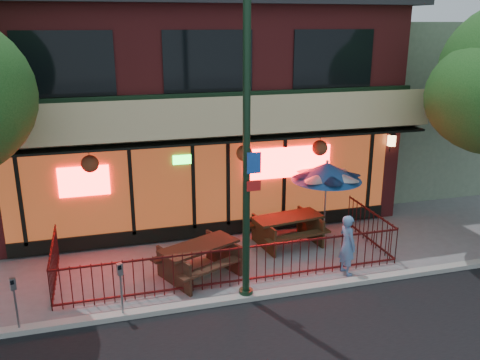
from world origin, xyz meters
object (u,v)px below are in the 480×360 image
(pedestrian, at_px, (347,245))
(parking_meter_far, at_px, (15,296))
(picnic_table_right, at_px, (288,226))
(picnic_table_left, at_px, (199,256))
(parking_meter_near, at_px, (121,281))
(patio_umbrella, at_px, (327,171))
(street_light, at_px, (247,164))

(pedestrian, bearing_deg, parking_meter_far, 87.22)
(parking_meter_far, bearing_deg, picnic_table_right, 21.08)
(picnic_table_left, relative_size, parking_meter_near, 1.89)
(parking_meter_near, height_order, parking_meter_far, parking_meter_near)
(patio_umbrella, distance_m, parking_meter_near, 6.69)
(picnic_table_left, bearing_deg, patio_umbrella, 20.42)
(picnic_table_left, xyz_separation_m, parking_meter_near, (-1.93, -1.39, 0.31))
(picnic_table_right, distance_m, parking_meter_near, 5.36)
(picnic_table_right, xyz_separation_m, parking_meter_near, (-4.68, -2.59, 0.31))
(picnic_table_left, bearing_deg, parking_meter_far, -160.72)
(parking_meter_near, bearing_deg, patio_umbrella, 25.89)
(parking_meter_near, bearing_deg, street_light, 1.62)
(picnic_table_left, relative_size, parking_meter_far, 1.95)
(parking_meter_far, bearing_deg, parking_meter_near, -0.00)
(picnic_table_right, relative_size, parking_meter_far, 1.74)
(street_light, relative_size, parking_meter_far, 5.74)
(patio_umbrella, bearing_deg, parking_meter_near, -154.11)
(picnic_table_left, height_order, parking_meter_far, parking_meter_far)
(picnic_table_left, distance_m, parking_meter_near, 2.40)
(picnic_table_right, height_order, patio_umbrella, patio_umbrella)
(parking_meter_near, bearing_deg, pedestrian, 5.67)
(picnic_table_left, xyz_separation_m, patio_umbrella, (4.00, 1.49, 1.40))
(patio_umbrella, bearing_deg, picnic_table_right, -167.02)
(parking_meter_far, bearing_deg, pedestrian, 4.13)
(picnic_table_right, distance_m, pedestrian, 2.20)
(street_light, distance_m, picnic_table_right, 4.11)
(picnic_table_left, height_order, picnic_table_right, picnic_table_left)
(street_light, relative_size, parking_meter_near, 5.56)
(street_light, height_order, parking_meter_near, street_light)
(parking_meter_near, xyz_separation_m, parking_meter_far, (-2.04, 0.00, -0.03))
(street_light, bearing_deg, picnic_table_left, 121.44)
(picnic_table_right, bearing_deg, parking_meter_near, -151.03)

